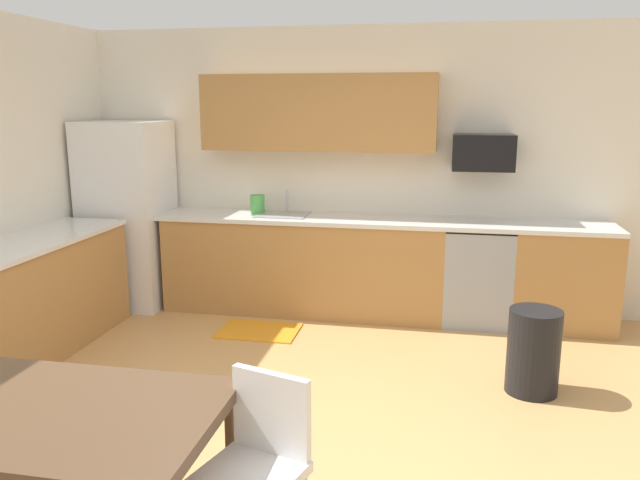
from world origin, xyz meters
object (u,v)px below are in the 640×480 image
object	(u,v)px
refrigerator	(128,214)
microwave	(483,152)
oven_range	(477,274)
kettle	(257,205)
trash_bin	(533,351)
chair_near_table	(258,457)
dining_table	(53,422)

from	to	relation	value
refrigerator	microwave	bearing A→B (deg)	3.03
oven_range	kettle	xyz separation A→B (m)	(-2.10, 0.05, 0.56)
microwave	trash_bin	size ratio (longest dim) A/B	0.90
microwave	chair_near_table	xyz separation A→B (m)	(-1.07, -3.52, -1.05)
microwave	trash_bin	bearing A→B (deg)	-78.08
oven_range	microwave	world-z (taller)	microwave
oven_range	microwave	xyz separation A→B (m)	(0.00, 0.10, 1.10)
chair_near_table	dining_table	bearing A→B (deg)	-167.65
refrigerator	dining_table	distance (m)	3.83
refrigerator	oven_range	xyz separation A→B (m)	(3.40, 0.08, -0.45)
refrigerator	microwave	size ratio (longest dim) A/B	3.36
oven_range	microwave	bearing A→B (deg)	90.00
kettle	chair_near_table	bearing A→B (deg)	-73.49
refrigerator	dining_table	bearing A→B (deg)	-67.09
chair_near_table	microwave	bearing A→B (deg)	73.08
trash_bin	dining_table	bearing A→B (deg)	-135.82
dining_table	chair_near_table	distance (m)	0.87
trash_bin	chair_near_table	bearing A→B (deg)	-125.08
refrigerator	chair_near_table	distance (m)	4.09
chair_near_table	kettle	xyz separation A→B (m)	(-1.03, 3.47, 0.52)
oven_range	dining_table	size ratio (longest dim) A/B	0.65
microwave	kettle	distance (m)	2.17
oven_range	dining_table	bearing A→B (deg)	-117.90
oven_range	trash_bin	world-z (taller)	oven_range
microwave	kettle	bearing A→B (deg)	-178.63
refrigerator	trash_bin	bearing A→B (deg)	-20.00
microwave	dining_table	world-z (taller)	microwave
chair_near_table	kettle	distance (m)	3.65
microwave	kettle	xyz separation A→B (m)	(-2.10, -0.05, -0.54)
oven_range	trash_bin	size ratio (longest dim) A/B	1.52
oven_range	chair_near_table	world-z (taller)	oven_range
oven_range	chair_near_table	distance (m)	3.58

